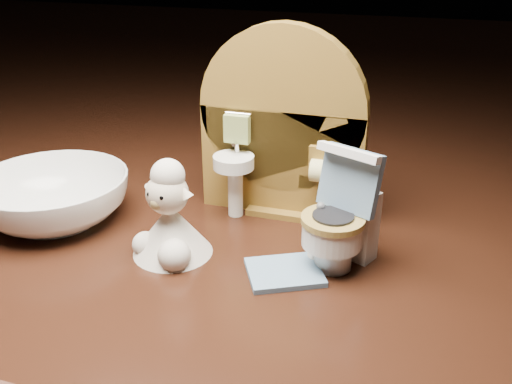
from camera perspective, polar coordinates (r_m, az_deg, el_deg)
backdrop_panel at (r=0.44m, az=2.52°, el=5.76°), size 0.13×0.05×0.15m
toy_toilet at (r=0.39m, az=8.58°, el=-3.08°), size 0.05×0.06×0.08m
bath_mat at (r=0.39m, az=2.87°, el=-8.01°), size 0.06×0.06×0.00m
toilet_brush at (r=0.40m, az=6.28°, el=-5.32°), size 0.02×0.02×0.04m
plush_lamb at (r=0.40m, az=-8.62°, el=-2.98°), size 0.06×0.06×0.07m
ceramic_bowl at (r=0.47m, az=-19.61°, el=-0.60°), size 0.12×0.12×0.04m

